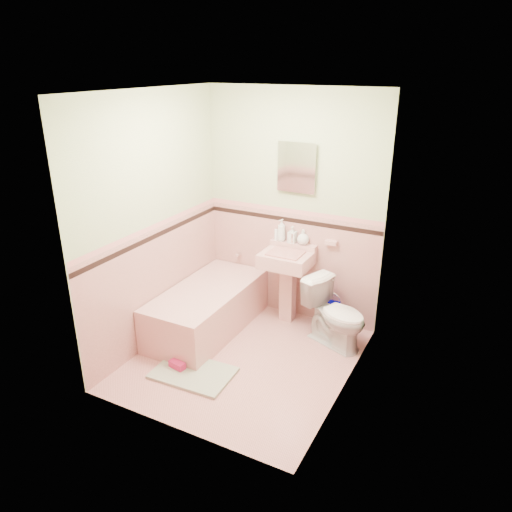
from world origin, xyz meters
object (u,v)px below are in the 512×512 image
at_px(bucket, 328,314).
at_px(medicine_cabinet, 297,167).
at_px(shoe, 177,365).
at_px(soap_bottle_right, 303,237).
at_px(bathtub, 208,310).
at_px(sink, 286,288).
at_px(toilet, 336,314).
at_px(soap_bottle_left, 282,230).
at_px(soap_bottle_mid, 292,234).

bearing_deg(bucket, medicine_cabinet, 171.55).
bearing_deg(shoe, medicine_cabinet, 81.90).
bearing_deg(soap_bottle_right, bathtub, -138.05).
bearing_deg(shoe, bathtub, 112.16).
relative_size(sink, shoe, 5.14).
bearing_deg(shoe, bucket, 66.92).
height_order(sink, soap_bottle_right, soap_bottle_right).
relative_size(sink, soap_bottle_right, 4.95).
relative_size(soap_bottle_right, shoe, 1.04).
distance_m(sink, shoe, 1.46).
bearing_deg(shoe, toilet, 55.08).
bearing_deg(toilet, shoe, 156.07).
bearing_deg(soap_bottle_right, bucket, -6.23).
height_order(soap_bottle_left, soap_bottle_right, soap_bottle_left).
bearing_deg(shoe, soap_bottle_left, 86.67).
height_order(bucket, shoe, bucket).
relative_size(bathtub, medicine_cabinet, 3.33).
height_order(medicine_cabinet, soap_bottle_left, medicine_cabinet).
height_order(bathtub, medicine_cabinet, medicine_cabinet).
relative_size(soap_bottle_right, toilet, 0.24).
bearing_deg(bathtub, sink, 37.93).
distance_m(soap_bottle_left, shoe, 1.81).
bearing_deg(bathtub, soap_bottle_right, 41.95).
bearing_deg(sink, toilet, -15.95).
bearing_deg(bucket, soap_bottle_right, 173.77).
relative_size(soap_bottle_left, soap_bottle_mid, 1.33).
height_order(medicine_cabinet, toilet, medicine_cabinet).
xyz_separation_m(sink, bucket, (0.46, 0.14, -0.28)).
distance_m(medicine_cabinet, shoe, 2.30).
xyz_separation_m(medicine_cabinet, soap_bottle_left, (-0.15, -0.03, -0.70)).
bearing_deg(soap_bottle_mid, medicine_cabinet, 60.31).
height_order(soap_bottle_mid, toilet, soap_bottle_mid).
xyz_separation_m(sink, shoe, (-0.52, -1.32, -0.35)).
distance_m(soap_bottle_left, toilet, 1.09).
distance_m(sink, soap_bottle_mid, 0.59).
relative_size(soap_bottle_left, bucket, 0.89).
distance_m(bathtub, sink, 0.88).
relative_size(sink, soap_bottle_mid, 4.50).
bearing_deg(bucket, sink, -162.71).
xyz_separation_m(soap_bottle_mid, toilet, (0.66, -0.36, -0.63)).
distance_m(bathtub, medicine_cabinet, 1.78).
bearing_deg(sink, bucket, 17.29).
relative_size(bucket, shoe, 1.70).
height_order(bathtub, sink, sink).
relative_size(bathtub, soap_bottle_mid, 8.17).
bearing_deg(soap_bottle_mid, soap_bottle_left, 180.00).
xyz_separation_m(medicine_cabinet, toilet, (0.64, -0.39, -1.36)).
xyz_separation_m(sink, soap_bottle_right, (0.11, 0.18, 0.55)).
bearing_deg(toilet, medicine_cabinet, 80.11).
distance_m(soap_bottle_left, bucket, 1.06).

